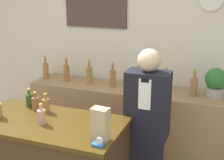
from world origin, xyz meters
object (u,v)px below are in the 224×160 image
Objects in this scene: paper_bag at (100,124)px; tape_dispenser at (99,143)px; potted_plant at (216,82)px; shopkeeper at (147,130)px.

paper_bag is 0.15m from tape_dispenser.
potted_plant is at bearing 62.79° from tape_dispenser.
shopkeeper is 0.77m from tape_dispenser.
shopkeeper is 17.46× the size of tape_dispenser.
shopkeeper is at bearing 71.50° from paper_bag.
tape_dispenser is at bearing -117.21° from potted_plant.
shopkeeper reaches higher than tape_dispenser.
paper_bag reaches higher than tape_dispenser.
potted_plant is (0.56, 0.73, 0.33)m from shopkeeper.
shopkeeper reaches higher than paper_bag.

